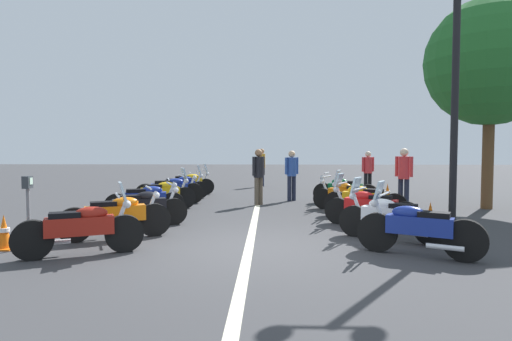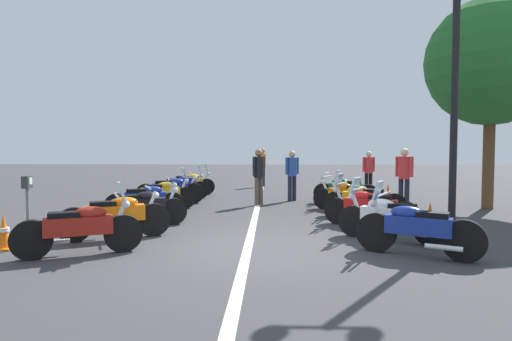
{
  "view_description": "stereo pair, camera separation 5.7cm",
  "coord_description": "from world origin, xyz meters",
  "px_view_note": "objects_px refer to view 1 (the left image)",
  "views": [
    {
      "loc": [
        -7.48,
        -0.36,
        1.78
      ],
      "look_at": [
        4.16,
        0.0,
        1.17
      ],
      "focal_mm": 29.7,
      "sensor_mm": 36.0,
      "label": 1
    },
    {
      "loc": [
        -7.48,
        -0.41,
        1.78
      ],
      "look_at": [
        4.16,
        0.0,
        1.17
      ],
      "focal_mm": 29.7,
      "sensor_mm": 36.0,
      "label": 2
    }
  ],
  "objects_px": {
    "motorcycle_left_row_2": "(140,207)",
    "motorcycle_left_row_3": "(146,200)",
    "parking_meter": "(28,198)",
    "motorcycle_right_row_0": "(417,228)",
    "traffic_cone_0": "(4,233)",
    "bystander_4": "(259,172)",
    "motorcycle_left_row_6": "(181,186)",
    "motorcycle_right_row_5": "(345,190)",
    "motorcycle_left_row_0": "(82,228)",
    "bystander_0": "(292,171)",
    "motorcycle_right_row_3": "(364,199)",
    "traffic_cone_2": "(430,217)",
    "traffic_cone_1": "(387,193)",
    "roadside_tree_0": "(491,62)",
    "motorcycle_left_row_5": "(170,190)",
    "street_lamp_twin_globe": "(456,63)",
    "motorcycle_left_row_7": "(189,183)",
    "bystander_2": "(262,164)",
    "motorcycle_right_row_1": "(390,217)",
    "motorcycle_left_row_4": "(162,194)",
    "motorcycle_right_row_2": "(369,206)",
    "bystander_3": "(404,173)",
    "motorcycle_right_row_4": "(348,195)",
    "motorcycle_left_row_1": "(117,216)",
    "bystander_1": "(368,169)"
  },
  "relations": [
    {
      "from": "motorcycle_right_row_0",
      "to": "bystander_4",
      "type": "relative_size",
      "value": 1.06
    },
    {
      "from": "bystander_0",
      "to": "bystander_4",
      "type": "xyz_separation_m",
      "value": [
        -1.12,
        1.1,
        0.04
      ]
    },
    {
      "from": "motorcycle_left_row_3",
      "to": "roadside_tree_0",
      "type": "bearing_deg",
      "value": -4.67
    },
    {
      "from": "motorcycle_left_row_6",
      "to": "roadside_tree_0",
      "type": "bearing_deg",
      "value": -29.1
    },
    {
      "from": "motorcycle_left_row_1",
      "to": "bystander_2",
      "type": "bearing_deg",
      "value": 52.09
    },
    {
      "from": "street_lamp_twin_globe",
      "to": "motorcycle_left_row_2",
      "type": "bearing_deg",
      "value": 81.4
    },
    {
      "from": "motorcycle_right_row_3",
      "to": "bystander_0",
      "type": "distance_m",
      "value": 3.89
    },
    {
      "from": "motorcycle_right_row_3",
      "to": "motorcycle_right_row_5",
      "type": "distance_m",
      "value": 2.66
    },
    {
      "from": "motorcycle_right_row_1",
      "to": "traffic_cone_2",
      "type": "xyz_separation_m",
      "value": [
        1.12,
        -1.2,
        -0.17
      ]
    },
    {
      "from": "motorcycle_left_row_5",
      "to": "bystander_3",
      "type": "height_order",
      "value": "bystander_3"
    },
    {
      "from": "motorcycle_right_row_3",
      "to": "bystander_3",
      "type": "distance_m",
      "value": 2.35
    },
    {
      "from": "motorcycle_left_row_5",
      "to": "traffic_cone_2",
      "type": "bearing_deg",
      "value": -45.82
    },
    {
      "from": "parking_meter",
      "to": "bystander_3",
      "type": "bearing_deg",
      "value": 27.92
    },
    {
      "from": "motorcycle_left_row_7",
      "to": "traffic_cone_0",
      "type": "relative_size",
      "value": 3.24
    },
    {
      "from": "motorcycle_left_row_0",
      "to": "bystander_0",
      "type": "xyz_separation_m",
      "value": [
        7.53,
        -3.87,
        0.53
      ]
    },
    {
      "from": "motorcycle_right_row_4",
      "to": "bystander_4",
      "type": "xyz_separation_m",
      "value": [
        1.15,
        2.58,
        0.59
      ]
    },
    {
      "from": "motorcycle_left_row_6",
      "to": "motorcycle_right_row_5",
      "type": "distance_m",
      "value": 5.67
    },
    {
      "from": "motorcycle_left_row_2",
      "to": "motorcycle_left_row_3",
      "type": "xyz_separation_m",
      "value": [
        1.33,
        0.27,
        0.0
      ]
    },
    {
      "from": "motorcycle_left_row_3",
      "to": "motorcycle_left_row_4",
      "type": "bearing_deg",
      "value": 71.27
    },
    {
      "from": "bystander_3",
      "to": "parking_meter",
      "type": "bearing_deg",
      "value": -20.98
    },
    {
      "from": "motorcycle_left_row_7",
      "to": "traffic_cone_1",
      "type": "distance_m",
      "value": 7.3
    },
    {
      "from": "motorcycle_left_row_5",
      "to": "motorcycle_right_row_3",
      "type": "distance_m",
      "value": 6.14
    },
    {
      "from": "traffic_cone_2",
      "to": "bystander_4",
      "type": "bearing_deg",
      "value": 44.14
    },
    {
      "from": "motorcycle_left_row_7",
      "to": "bystander_1",
      "type": "relative_size",
      "value": 1.19
    },
    {
      "from": "bystander_4",
      "to": "roadside_tree_0",
      "type": "distance_m",
      "value": 7.54
    },
    {
      "from": "motorcycle_right_row_0",
      "to": "traffic_cone_0",
      "type": "bearing_deg",
      "value": 25.68
    },
    {
      "from": "motorcycle_right_row_3",
      "to": "motorcycle_right_row_5",
      "type": "relative_size",
      "value": 1.01
    },
    {
      "from": "motorcycle_left_row_3",
      "to": "traffic_cone_0",
      "type": "height_order",
      "value": "motorcycle_left_row_3"
    },
    {
      "from": "motorcycle_left_row_6",
      "to": "bystander_3",
      "type": "bearing_deg",
      "value": -33.89
    },
    {
      "from": "motorcycle_left_row_5",
      "to": "traffic_cone_2",
      "type": "distance_m",
      "value": 7.86
    },
    {
      "from": "traffic_cone_0",
      "to": "bystander_4",
      "type": "xyz_separation_m",
      "value": [
        5.98,
        -4.36,
        0.75
      ]
    },
    {
      "from": "motorcycle_right_row_2",
      "to": "motorcycle_left_row_6",
      "type": "bearing_deg",
      "value": -15.93
    },
    {
      "from": "motorcycle_left_row_4",
      "to": "motorcycle_left_row_6",
      "type": "bearing_deg",
      "value": 64.27
    },
    {
      "from": "motorcycle_left_row_3",
      "to": "motorcycle_left_row_6",
      "type": "relative_size",
      "value": 1.02
    },
    {
      "from": "motorcycle_left_row_0",
      "to": "motorcycle_right_row_1",
      "type": "bearing_deg",
      "value": -10.63
    },
    {
      "from": "motorcycle_left_row_3",
      "to": "traffic_cone_0",
      "type": "xyz_separation_m",
      "value": [
        -3.53,
        1.5,
        -0.16
      ]
    },
    {
      "from": "traffic_cone_1",
      "to": "roadside_tree_0",
      "type": "bearing_deg",
      "value": -119.87
    },
    {
      "from": "motorcycle_left_row_1",
      "to": "bystander_0",
      "type": "height_order",
      "value": "bystander_0"
    },
    {
      "from": "motorcycle_left_row_2",
      "to": "parking_meter",
      "type": "height_order",
      "value": "parking_meter"
    },
    {
      "from": "motorcycle_left_row_1",
      "to": "roadside_tree_0",
      "type": "xyz_separation_m",
      "value": [
        4.51,
        -9.43,
        3.82
      ]
    },
    {
      "from": "motorcycle_right_row_3",
      "to": "traffic_cone_2",
      "type": "distance_m",
      "value": 1.96
    },
    {
      "from": "motorcycle_right_row_4",
      "to": "bystander_3",
      "type": "bearing_deg",
      "value": -136.59
    },
    {
      "from": "motorcycle_right_row_0",
      "to": "street_lamp_twin_globe",
      "type": "height_order",
      "value": "street_lamp_twin_globe"
    },
    {
      "from": "traffic_cone_1",
      "to": "motorcycle_right_row_3",
      "type": "bearing_deg",
      "value": 154.87
    },
    {
      "from": "motorcycle_left_row_4",
      "to": "bystander_4",
      "type": "distance_m",
      "value": 3.07
    },
    {
      "from": "motorcycle_right_row_0",
      "to": "traffic_cone_0",
      "type": "relative_size",
      "value": 3.03
    },
    {
      "from": "motorcycle_left_row_2",
      "to": "bystander_2",
      "type": "xyz_separation_m",
      "value": [
        10.26,
        -2.58,
        0.6
      ]
    },
    {
      "from": "motorcycle_left_row_6",
      "to": "motorcycle_right_row_0",
      "type": "height_order",
      "value": "motorcycle_right_row_0"
    },
    {
      "from": "traffic_cone_2",
      "to": "bystander_4",
      "type": "distance_m",
      "value": 5.58
    },
    {
      "from": "motorcycle_left_row_5",
      "to": "bystander_4",
      "type": "relative_size",
      "value": 1.21
    }
  ]
}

